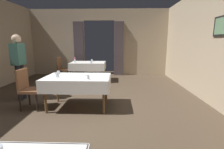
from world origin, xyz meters
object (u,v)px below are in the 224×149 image
object	(u,v)px
glass_mid_b	(88,77)
glass_mid_c	(57,75)
chair_far_left	(62,68)
glass_far_c	(92,60)
dining_table_mid	(78,80)
flower_vase_far	(75,60)
plate_mid_a	(84,75)
dining_table_far	(88,65)
person_waiter_by_doorway	(19,62)
chair_mid_left	(28,87)
glass_mid_d	(58,72)
glass_far_b	(91,62)

from	to	relation	value
glass_mid_b	glass_mid_c	bearing A→B (deg)	166.66
chair_far_left	glass_far_c	size ratio (longest dim) A/B	9.89
dining_table_mid	flower_vase_far	world-z (taller)	flower_vase_far
plate_mid_a	glass_far_c	bearing A→B (deg)	95.19
plate_mid_a	glass_mid_b	xyz separation A→B (m)	(0.17, -0.46, 0.04)
dining_table_far	glass_far_c	xyz separation A→B (m)	(0.12, 0.23, 0.15)
plate_mid_a	person_waiter_by_doorway	distance (m)	1.83
dining_table_mid	glass_far_c	world-z (taller)	glass_far_c
plate_mid_a	glass_mid_b	size ratio (longest dim) A/B	2.20
chair_far_left	flower_vase_far	bearing A→B (deg)	-7.84
chair_mid_left	glass_mid_d	size ratio (longest dim) A/B	11.55
flower_vase_far	person_waiter_by_doorway	size ratio (longest dim) A/B	0.11
dining_table_far	chair_far_left	bearing A→B (deg)	178.35
glass_mid_c	glass_far_c	bearing A→B (deg)	84.46
chair_far_left	dining_table_far	bearing A→B (deg)	-1.65
glass_mid_b	person_waiter_by_doorway	size ratio (longest dim) A/B	0.05
glass_mid_d	person_waiter_by_doorway	size ratio (longest dim) A/B	0.05
chair_mid_left	plate_mid_a	bearing A→B (deg)	11.64
glass_mid_d	flower_vase_far	distance (m)	2.42
plate_mid_a	glass_far_c	world-z (taller)	glass_far_c
glass_mid_b	person_waiter_by_doorway	world-z (taller)	person_waiter_by_doorway
chair_mid_left	glass_mid_d	bearing A→B (deg)	32.39
plate_mid_a	glass_mid_b	distance (m)	0.49
glass_mid_d	glass_far_c	world-z (taller)	glass_far_c
flower_vase_far	glass_far_c	xyz separation A→B (m)	(0.63, 0.27, -0.06)
chair_far_left	glass_mid_b	bearing A→B (deg)	-62.26
chair_far_left	glass_mid_b	xyz separation A→B (m)	(1.61, -3.06, 0.28)
dining_table_far	plate_mid_a	size ratio (longest dim) A/B	7.01
person_waiter_by_doorway	glass_far_c	bearing A→B (deg)	58.31
plate_mid_a	glass_mid_c	distance (m)	0.62
chair_mid_left	glass_mid_c	distance (m)	0.76
flower_vase_far	person_waiter_by_doorway	distance (m)	2.38
person_waiter_by_doorway	glass_mid_b	bearing A→B (deg)	-21.85
glass_mid_c	glass_mid_d	bearing A→B (deg)	106.70
chair_far_left	plate_mid_a	size ratio (longest dim) A/B	4.80
glass_mid_c	glass_mid_d	xyz separation A→B (m)	(-0.12, 0.40, -0.01)
glass_mid_c	person_waiter_by_doorway	size ratio (longest dim) A/B	0.06
plate_mid_a	person_waiter_by_doorway	size ratio (longest dim) A/B	0.11
chair_mid_left	glass_far_c	bearing A→B (deg)	71.79
plate_mid_a	glass_mid_c	bearing A→B (deg)	-152.79
flower_vase_far	dining_table_far	bearing A→B (deg)	4.94
chair_far_left	person_waiter_by_doorway	size ratio (longest dim) A/B	0.54
dining_table_mid	person_waiter_by_doorway	distance (m)	1.76
chair_mid_left	glass_far_b	bearing A→B (deg)	67.48
plate_mid_a	glass_mid_c	world-z (taller)	glass_mid_c
chair_far_left	person_waiter_by_doorway	distance (m)	2.35
glass_mid_d	person_waiter_by_doorway	world-z (taller)	person_waiter_by_doorway
chair_mid_left	plate_mid_a	xyz separation A→B (m)	(1.26, 0.26, 0.24)
glass_mid_b	person_waiter_by_doorway	distance (m)	2.11
glass_mid_d	glass_far_b	world-z (taller)	glass_far_b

